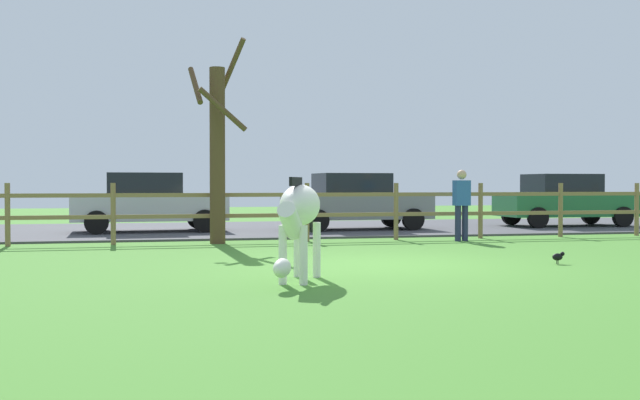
# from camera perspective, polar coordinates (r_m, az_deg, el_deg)

# --- Properties ---
(ground_plane) EXTENTS (60.00, 60.00, 0.00)m
(ground_plane) POSITION_cam_1_polar(r_m,az_deg,el_deg) (12.14, 4.98, -4.99)
(ground_plane) COLOR #47842D
(parking_asphalt) EXTENTS (28.00, 7.40, 0.05)m
(parking_asphalt) POSITION_cam_1_polar(r_m,az_deg,el_deg) (21.16, -2.63, -2.24)
(parking_asphalt) COLOR #47474C
(parking_asphalt) RESTS_ON ground_plane
(paddock_fence) EXTENTS (21.58, 0.11, 1.34)m
(paddock_fence) POSITION_cam_1_polar(r_m,az_deg,el_deg) (16.85, -1.01, -0.63)
(paddock_fence) COLOR olive
(paddock_fence) RESTS_ON ground_plane
(bare_tree) EXTENTS (1.27, 1.28, 4.55)m
(bare_tree) POSITION_cam_1_polar(r_m,az_deg,el_deg) (16.37, -7.96, 4.02)
(bare_tree) COLOR #513A23
(bare_tree) RESTS_ON ground_plane
(zebra) EXTENTS (1.06, 1.81, 1.41)m
(zebra) POSITION_cam_1_polar(r_m,az_deg,el_deg) (9.92, -1.65, -1.03)
(zebra) COLOR white
(zebra) RESTS_ON ground_plane
(crow_on_grass) EXTENTS (0.21, 0.10, 0.20)m
(crow_on_grass) POSITION_cam_1_polar(r_m,az_deg,el_deg) (12.71, 17.99, -4.20)
(crow_on_grass) COLOR black
(crow_on_grass) RESTS_ON ground_plane
(parked_car_silver) EXTENTS (4.08, 2.04, 1.56)m
(parked_car_silver) POSITION_cam_1_polar(r_m,az_deg,el_deg) (20.09, -13.15, -0.13)
(parked_car_silver) COLOR #B7BABF
(parked_car_silver) RESTS_ON parking_asphalt
(parked_car_grey) EXTENTS (4.08, 2.03, 1.56)m
(parked_car_grey) POSITION_cam_1_polar(r_m,az_deg,el_deg) (20.49, 2.75, -0.07)
(parked_car_grey) COLOR slate
(parked_car_grey) RESTS_ON parking_asphalt
(parked_car_green) EXTENTS (4.04, 1.95, 1.56)m
(parked_car_green) POSITION_cam_1_polar(r_m,az_deg,el_deg) (23.29, 18.44, 0.03)
(parked_car_green) COLOR #236B38
(parked_car_green) RESTS_ON parking_asphalt
(visitor_near_fence) EXTENTS (0.38, 0.25, 1.64)m
(visitor_near_fence) POSITION_cam_1_polar(r_m,az_deg,el_deg) (17.17, 10.93, -0.14)
(visitor_near_fence) COLOR #232847
(visitor_near_fence) RESTS_ON ground_plane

